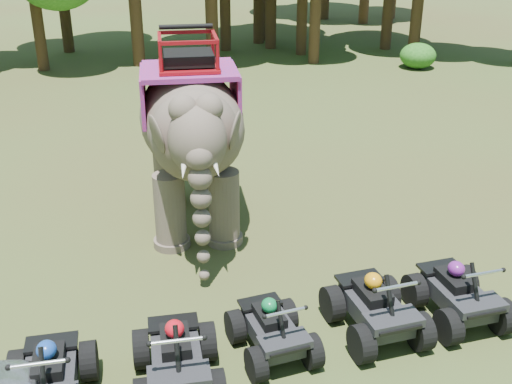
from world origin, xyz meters
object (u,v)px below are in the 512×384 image
(elephant, at_px, (192,132))
(atv_0, at_px, (48,372))
(atv_3, at_px, (376,300))
(atv_4, at_px, (459,287))
(atv_1, at_px, (176,351))
(atv_2, at_px, (272,323))

(elephant, xyz_separation_m, atv_0, (-3.31, -5.49, -1.57))
(atv_0, height_order, atv_3, atv_3)
(atv_3, distance_m, atv_4, 1.64)
(atv_1, xyz_separation_m, atv_4, (5.21, 0.35, -0.01))
(atv_2, bearing_deg, elephant, 89.14)
(atv_3, bearing_deg, atv_2, 179.33)
(atv_0, xyz_separation_m, atv_4, (7.11, 0.30, -0.00))
(elephant, bearing_deg, atv_3, -59.33)
(atv_4, bearing_deg, atv_2, 179.92)
(atv_3, xyz_separation_m, atv_4, (1.64, -0.02, -0.02))
(atv_0, bearing_deg, atv_1, 3.06)
(elephant, bearing_deg, atv_1, -96.31)
(atv_1, distance_m, atv_4, 5.22)
(atv_1, distance_m, atv_2, 1.71)
(elephant, height_order, atv_2, elephant)
(atv_1, bearing_deg, atv_2, 17.80)
(atv_0, bearing_deg, atv_2, 9.49)
(elephant, relative_size, atv_1, 2.90)
(atv_4, bearing_deg, atv_0, -177.65)
(atv_1, bearing_deg, elephant, 81.60)
(elephant, distance_m, atv_2, 5.45)
(elephant, relative_size, atv_4, 2.95)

